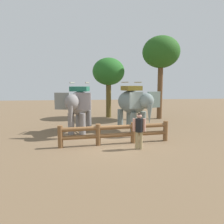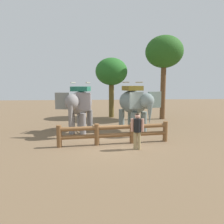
{
  "view_description": "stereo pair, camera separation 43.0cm",
  "coord_description": "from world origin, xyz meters",
  "views": [
    {
      "loc": [
        -1.46,
        -10.42,
        2.98
      ],
      "look_at": [
        0.0,
        1.49,
        1.4
      ],
      "focal_mm": 34.37,
      "sensor_mm": 36.0,
      "label": 1
    },
    {
      "loc": [
        -1.04,
        -10.46,
        2.98
      ],
      "look_at": [
        0.0,
        1.49,
        1.4
      ],
      "focal_mm": 34.37,
      "sensor_mm": 36.0,
      "label": 2
    }
  ],
  "objects": [
    {
      "name": "elephant_center",
      "position": [
        1.54,
        2.9,
        1.75
      ],
      "size": [
        2.55,
        3.72,
        3.12
      ],
      "color": "slate",
      "rests_on": "ground"
    },
    {
      "name": "tree_far_left",
      "position": [
        0.56,
        8.55,
        3.97
      ],
      "size": [
        2.8,
        2.8,
        5.24
      ],
      "color": "brown",
      "rests_on": "ground"
    },
    {
      "name": "tree_back_center",
      "position": [
        4.82,
        7.24,
        5.5
      ],
      "size": [
        3.09,
        3.09,
        6.92
      ],
      "color": "brown",
      "rests_on": "ground"
    },
    {
      "name": "elephant_near_left",
      "position": [
        -1.88,
        2.84,
        1.73
      ],
      "size": [
        2.29,
        3.68,
        3.08
      ],
      "color": "gray",
      "rests_on": "ground"
    },
    {
      "name": "log_fence",
      "position": [
        0.0,
        -0.12,
        0.61
      ],
      "size": [
        5.59,
        0.84,
        1.05
      ],
      "color": "brown",
      "rests_on": "ground"
    },
    {
      "name": "tourist_woman_in_black",
      "position": [
        0.93,
        -1.07,
        0.97
      ],
      "size": [
        0.59,
        0.38,
        1.68
      ],
      "color": "tan",
      "rests_on": "ground"
    },
    {
      "name": "ground_plane",
      "position": [
        0.0,
        0.0,
        0.0
      ],
      "size": [
        60.0,
        60.0,
        0.0
      ],
      "primitive_type": "plane",
      "color": "brown"
    }
  ]
}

